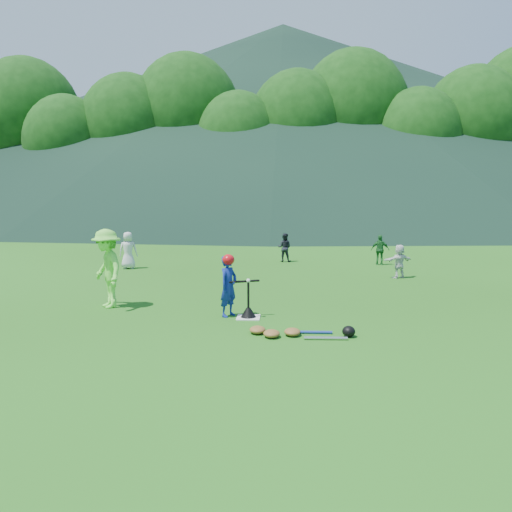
{
  "coord_description": "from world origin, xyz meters",
  "views": [
    {
      "loc": [
        0.71,
        -9.45,
        2.41
      ],
      "look_at": [
        0.0,
        2.5,
        0.9
      ],
      "focal_mm": 35.0,
      "sensor_mm": 36.0,
      "label": 1
    }
  ],
  "objects": [
    {
      "name": "fielder_c",
      "position": [
        3.9,
        7.48,
        0.51
      ],
      "size": [
        0.62,
        0.32,
        1.02
      ],
      "primitive_type": "imported",
      "rotation": [
        0.0,
        0.0,
        3.01
      ],
      "color": "#1D6328",
      "rests_on": "ground"
    },
    {
      "name": "ground",
      "position": [
        0.0,
        0.0,
        0.0
      ],
      "size": [
        120.0,
        120.0,
        0.0
      ],
      "primitive_type": "plane",
      "color": "#205413",
      "rests_on": "ground"
    },
    {
      "name": "fielder_d",
      "position": [
        3.95,
        4.84,
        0.48
      ],
      "size": [
        0.93,
        0.63,
        0.96
      ],
      "primitive_type": "imported",
      "rotation": [
        0.0,
        0.0,
        3.57
      ],
      "color": "silver",
      "rests_on": "ground"
    },
    {
      "name": "batter_child",
      "position": [
        -0.4,
        0.12,
        0.6
      ],
      "size": [
        0.48,
        0.53,
        1.2
      ],
      "primitive_type": "imported",
      "rotation": [
        0.0,
        0.0,
        1.02
      ],
      "color": "navy",
      "rests_on": "ground"
    },
    {
      "name": "outfield_fence",
      "position": [
        0.0,
        28.0,
        0.7
      ],
      "size": [
        70.07,
        0.08,
        1.33
      ],
      "color": "gray",
      "rests_on": "ground"
    },
    {
      "name": "home_plate",
      "position": [
        0.0,
        0.0,
        0.01
      ],
      "size": [
        0.45,
        0.45,
        0.02
      ],
      "primitive_type": "cube",
      "color": "silver",
      "rests_on": "ground"
    },
    {
      "name": "batting_tee",
      "position": [
        0.0,
        0.0,
        0.13
      ],
      "size": [
        0.3,
        0.3,
        0.68
      ],
      "color": "black",
      "rests_on": "home_plate"
    },
    {
      "name": "batter_gear",
      "position": [
        -0.38,
        0.12,
        1.09
      ],
      "size": [
        0.73,
        0.26,
        0.57
      ],
      "color": "red",
      "rests_on": "ground"
    },
    {
      "name": "distant_hills",
      "position": [
        -7.63,
        81.81,
        14.98
      ],
      "size": [
        155.0,
        140.0,
        32.0
      ],
      "color": "black",
      "rests_on": "ground"
    },
    {
      "name": "fielder_b",
      "position": [
        0.68,
        8.06,
        0.5
      ],
      "size": [
        0.55,
        0.46,
        1.01
      ],
      "primitive_type": "imported",
      "rotation": [
        0.0,
        0.0,
        2.96
      ],
      "color": "black",
      "rests_on": "ground"
    },
    {
      "name": "adult_coach",
      "position": [
        -3.04,
        0.74,
        0.83
      ],
      "size": [
        1.15,
        1.23,
        1.67
      ],
      "primitive_type": "imported",
      "rotation": [
        0.0,
        0.0,
        -0.9
      ],
      "color": "#71EE46",
      "rests_on": "ground"
    },
    {
      "name": "baseball",
      "position": [
        0.0,
        0.0,
        0.74
      ],
      "size": [
        0.08,
        0.08,
        0.08
      ],
      "primitive_type": "sphere",
      "color": "white",
      "rests_on": "batting_tee"
    },
    {
      "name": "fielder_a",
      "position": [
        -4.32,
        6.13,
        0.59
      ],
      "size": [
        0.62,
        0.44,
        1.19
      ],
      "primitive_type": "imported",
      "rotation": [
        0.0,
        0.0,
        3.26
      ],
      "color": "silver",
      "rests_on": "ground"
    },
    {
      "name": "equipment_pile",
      "position": [
        0.84,
        -1.17,
        0.07
      ],
      "size": [
        1.8,
        0.56,
        0.19
      ],
      "color": "olive",
      "rests_on": "ground"
    },
    {
      "name": "tree_line",
      "position": [
        0.2,
        33.83,
        8.21
      ],
      "size": [
        70.04,
        11.4,
        14.82
      ],
      "color": "#382314",
      "rests_on": "ground"
    }
  ]
}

